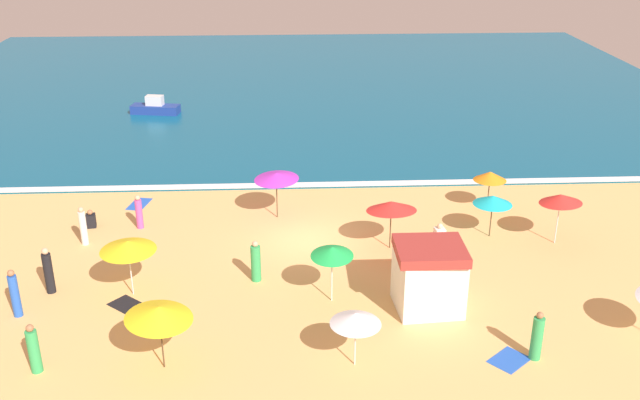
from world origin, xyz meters
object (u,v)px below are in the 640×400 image
at_px(lifeguard_cabana, 429,277).
at_px(beach_umbrella_1, 493,200).
at_px(beach_umbrella_0, 128,246).
at_px(beachgoer_7, 15,294).
at_px(beach_umbrella_9, 561,199).
at_px(beachgoer_3, 537,337).
at_px(beach_umbrella_6, 276,176).
at_px(beachgoer_8, 256,262).
at_px(beach_umbrella_3, 356,318).
at_px(beachgoer_4, 439,235).
at_px(beach_umbrella_5, 490,176).
at_px(beachgoer_5, 139,212).
at_px(beach_umbrella_7, 391,206).
at_px(beach_umbrella_2, 159,313).
at_px(beach_umbrella_4, 332,252).
at_px(beachgoer_0, 91,220).
at_px(beachgoer_6, 34,350).
at_px(beachgoer_1, 48,271).
at_px(beachgoer_2, 83,227).
at_px(small_boat_0, 155,108).

xyz_separation_m(lifeguard_cabana, beach_umbrella_1, (3.91, 5.84, 0.46)).
bearing_deg(beach_umbrella_0, beachgoer_7, -160.95).
relative_size(beach_umbrella_9, beachgoer_3, 1.45).
height_order(beach_umbrella_6, beachgoer_8, beach_umbrella_6).
xyz_separation_m(beach_umbrella_3, beachgoer_4, (4.51, 8.65, -1.36)).
relative_size(beachgoer_4, beachgoer_8, 0.54).
xyz_separation_m(beach_umbrella_1, beach_umbrella_5, (0.66, 2.88, -0.00)).
distance_m(beachgoer_4, beachgoer_5, 13.53).
distance_m(beach_umbrella_1, beach_umbrella_9, 2.82).
bearing_deg(beach_umbrella_1, beach_umbrella_7, -168.42).
distance_m(beach_umbrella_2, beach_umbrella_4, 6.85).
height_order(beach_umbrella_6, beachgoer_7, beach_umbrella_6).
bearing_deg(lifeguard_cabana, beachgoer_5, 147.76).
bearing_deg(beachgoer_4, beach_umbrella_2, -141.49).
bearing_deg(beachgoer_0, beach_umbrella_6, 4.50).
distance_m(beachgoer_4, beachgoer_8, 8.42).
bearing_deg(beachgoer_5, beachgoer_6, -97.14).
relative_size(beach_umbrella_4, beach_umbrella_5, 1.10).
bearing_deg(beach_umbrella_3, beachgoer_1, 155.27).
height_order(lifeguard_cabana, beachgoer_4, lifeguard_cabana).
relative_size(beach_umbrella_3, beach_umbrella_9, 0.77).
distance_m(beach_umbrella_6, beachgoer_4, 7.91).
bearing_deg(beachgoer_6, beach_umbrella_3, -0.74).
relative_size(beachgoer_2, beachgoer_3, 1.00).
height_order(beach_umbrella_1, beachgoer_2, beach_umbrella_1).
xyz_separation_m(beach_umbrella_3, beach_umbrella_4, (-0.49, 4.01, 0.32)).
xyz_separation_m(beachgoer_2, small_boat_0, (-0.18, 20.03, -0.33)).
xyz_separation_m(beach_umbrella_6, beachgoer_7, (-9.31, -8.17, -1.18)).
height_order(beachgoer_4, beachgoer_7, beachgoer_7).
height_order(beachgoer_0, beachgoer_7, beachgoer_7).
height_order(beach_umbrella_2, beachgoer_0, beach_umbrella_2).
height_order(beach_umbrella_6, beachgoer_2, beach_umbrella_6).
xyz_separation_m(beach_umbrella_1, beachgoer_4, (-2.38, -0.56, -1.36)).
bearing_deg(beachgoer_0, beachgoer_4, -8.65).
relative_size(beachgoer_0, beachgoer_4, 0.93).
distance_m(beach_umbrella_5, beachgoer_2, 18.72).
bearing_deg(beach_umbrella_1, small_boat_0, 131.89).
relative_size(beachgoer_3, beachgoer_5, 1.09).
distance_m(lifeguard_cabana, beachgoer_8, 6.79).
xyz_separation_m(beach_umbrella_4, beachgoer_5, (-8.34, 6.81, -1.30)).
bearing_deg(small_boat_0, beach_umbrella_0, -82.81).
xyz_separation_m(beach_umbrella_9, small_boat_0, (-20.68, 20.90, -1.59)).
height_order(beach_umbrella_5, beach_umbrella_7, beach_umbrella_7).
xyz_separation_m(beachgoer_0, beachgoer_6, (0.92, -10.89, 0.45)).
height_order(beachgoer_8, small_boat_0, beachgoer_8).
bearing_deg(beachgoer_2, beach_umbrella_3, -40.22).
bearing_deg(beachgoer_4, beachgoer_8, -159.53).
height_order(beachgoer_1, beachgoer_3, beachgoer_1).
bearing_deg(small_boat_0, beachgoer_3, -59.74).
bearing_deg(beach_umbrella_2, beachgoer_5, 104.14).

